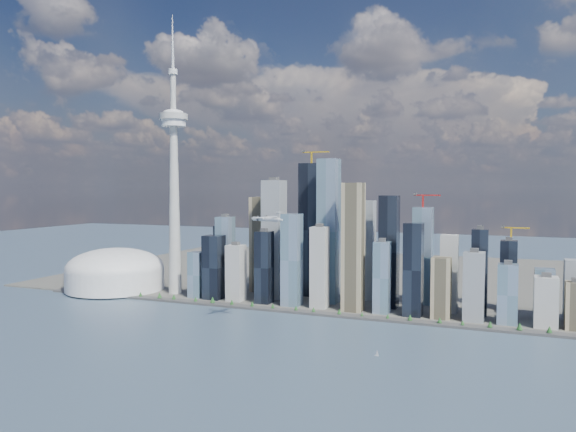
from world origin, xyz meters
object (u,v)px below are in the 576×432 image
at_px(dome_stadium, 115,272).
at_px(sailboat_west, 377,354).
at_px(needle_tower, 174,177).
at_px(airplane, 267,219).

relative_size(dome_stadium, sailboat_west, 22.74).
distance_m(needle_tower, dome_stadium, 241.40).
xyz_separation_m(needle_tower, dome_stadium, (-140.00, -10.00, -196.40)).
bearing_deg(sailboat_west, needle_tower, 172.21).
relative_size(needle_tower, airplane, 9.25).
xyz_separation_m(needle_tower, sailboat_west, (469.74, -251.57, -233.02)).
bearing_deg(needle_tower, dome_stadium, -175.91).
bearing_deg(needle_tower, sailboat_west, -28.17).
relative_size(needle_tower, dome_stadium, 2.75).
bearing_deg(airplane, dome_stadium, 172.07).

